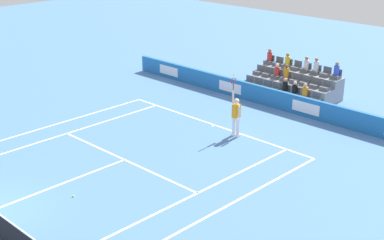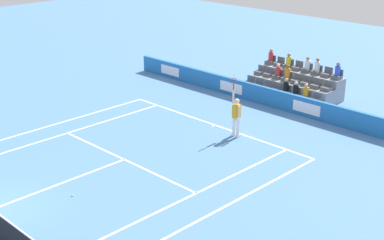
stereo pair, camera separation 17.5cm
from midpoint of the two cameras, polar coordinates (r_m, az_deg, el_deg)
The scene contains 12 objects.
line_baseline at distance 26.29m, azimuth 2.58°, elevation -0.53°, with size 10.97×0.10×0.01m, color white.
line_service at distance 22.82m, azimuth -6.76°, elevation -4.05°, with size 8.23×0.10×0.01m, color white.
line_centre_service at distance 21.20m, azimuth -13.54°, elevation -6.52°, with size 0.10×6.40×0.01m, color white.
line_singles_sideline_left at distance 25.72m, azimuth -13.32°, elevation -1.58°, with size 0.10×11.89×0.01m, color white.
line_singles_sideline_right at distance 19.78m, azimuth -0.23°, elevation -7.96°, with size 0.10×11.89×0.01m, color white.
line_doubles_sideline_left at distance 26.82m, azimuth -14.90°, elevation -0.79°, with size 0.10×11.89×0.01m, color white.
line_doubles_sideline_right at distance 18.96m, azimuth 2.74°, elevation -9.35°, with size 0.10×11.89×0.01m, color white.
line_centre_mark at distance 26.22m, azimuth 2.43°, elevation -0.58°, with size 0.10×0.20×0.01m, color white.
sponsor_barrier at distance 29.08m, azimuth 7.96°, elevation 2.39°, with size 19.50×0.22×0.96m.
tennis_player at distance 24.72m, azimuth 4.76°, elevation 0.47°, with size 0.53×0.37×2.85m.
stadium_stand at distance 30.87m, azimuth 10.59°, elevation 3.46°, with size 4.96×2.85×2.16m.
loose_tennis_ball at distance 20.27m, azimuth -11.95°, elevation -7.61°, with size 0.07×0.07×0.07m, color #D1E533.
Camera 2 is at (-16.47, 6.29, 9.45)m, focal length 51.94 mm.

